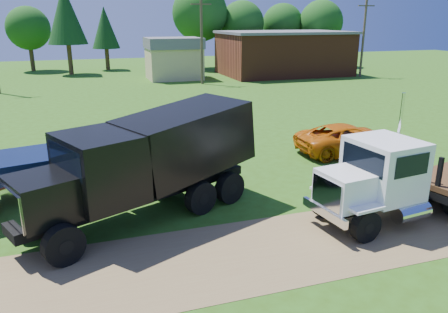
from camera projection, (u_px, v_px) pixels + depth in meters
name	position (u px, v px, depth m)	size (l,w,h in m)	color
ground	(314.00, 242.00, 13.94)	(140.00, 140.00, 0.00)	#2D5111
dirt_track	(314.00, 242.00, 13.94)	(120.00, 4.20, 0.01)	brown
white_semi_tractor	(385.00, 180.00, 15.08)	(7.37, 3.22, 4.36)	black
black_dump_truck	(148.00, 159.00, 15.29)	(8.88, 5.94, 3.86)	black
orange_pickup	(348.00, 139.00, 22.92)	(2.55, 5.54, 1.54)	#C65C09
spectator_b	(122.00, 157.00, 19.76)	(0.80, 0.62, 1.65)	#999999
brick_building	(283.00, 53.00, 54.71)	(15.40, 10.40, 5.30)	brown
tan_shed	(174.00, 58.00, 50.61)	(6.20, 5.40, 4.70)	tan
utility_poles	(202.00, 39.00, 45.98)	(42.20, 0.28, 9.00)	#443127
tree_row	(136.00, 20.00, 56.60)	(57.14, 14.67, 11.25)	#3A2517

